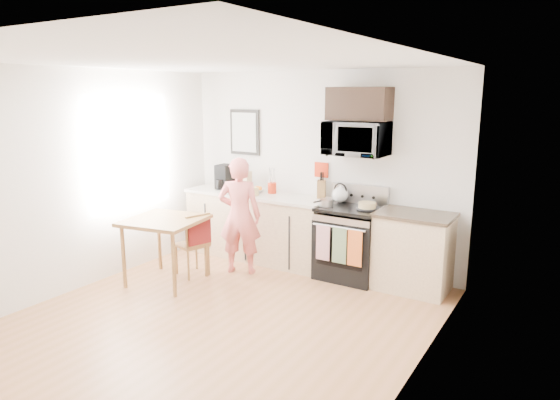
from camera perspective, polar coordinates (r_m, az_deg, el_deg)
The scene contains 27 objects.
floor at distance 5.28m, azimuth -7.72°, elevation -13.95°, with size 4.60×4.60×0.00m, color #A36D3F.
back_wall at distance 6.74m, azimuth 4.44°, elevation 3.51°, with size 4.00×0.04×2.60m, color silver.
left_wall at distance 6.30m, azimuth -22.30°, elevation 2.01°, with size 0.04×4.60×2.60m, color silver.
right_wall at distance 3.91m, azimuth 15.04°, elevation -3.28°, with size 0.04×4.60×2.60m, color silver.
ceiling at distance 4.75m, azimuth -8.65°, elevation 15.50°, with size 4.00×4.60×0.04m, color white.
window at distance 6.73m, azimuth -16.80°, elevation 5.16°, with size 0.06×1.40×1.50m.
cabinet_left at distance 7.07m, azimuth -2.58°, elevation -3.11°, with size 2.10×0.60×0.90m, color tan.
countertop_left at distance 6.96m, azimuth -2.61°, elevation 0.63°, with size 2.14×0.64×0.04m, color beige.
cabinet_right at distance 6.15m, azimuth 14.97°, elevation -5.89°, with size 0.84×0.60×0.90m, color tan.
countertop_right at distance 6.02m, azimuth 15.22°, elevation -1.63°, with size 0.88×0.64×0.04m, color black.
range at distance 6.39m, azimuth 8.01°, elevation -5.03°, with size 0.76×0.70×1.16m.
microwave at distance 6.23m, azimuth 8.76°, elevation 6.94°, with size 0.76×0.51×0.42m, color #AAA9AE.
upper_cabinet at distance 6.24m, azimuth 9.05°, elevation 10.81°, with size 0.76×0.35×0.40m, color black.
wall_art at distance 7.30m, azimuth -4.06°, elevation 7.73°, with size 0.50×0.04×0.65m.
wall_trivet at distance 6.71m, azimuth 4.76°, elevation 3.46°, with size 0.20×0.02×0.20m, color #AE260E.
person at distance 6.45m, azimuth -4.64°, elevation -1.80°, with size 0.55×0.36×1.52m, color #C94337.
dining_table at distance 6.26m, azimuth -13.04°, elevation -2.93°, with size 0.87×0.87×0.81m.
chair at distance 6.39m, azimuth -9.53°, elevation -4.15°, with size 0.47×0.44×0.83m.
knife_block at distance 6.65m, azimuth 4.75°, elevation 1.25°, with size 0.11×0.15×0.23m, color brown.
utensil_crock at distance 6.92m, azimuth -0.91°, elevation 1.96°, with size 0.12×0.12×0.36m.
fruit_bowl at distance 7.01m, azimuth -2.61°, elevation 1.17°, with size 0.25×0.25×0.09m.
milk_carton at distance 7.12m, azimuth -3.81°, elevation 2.18°, with size 0.11×0.11×0.28m, color tan.
coffee_maker at distance 7.29m, azimuth -6.40°, elevation 2.58°, with size 0.21×0.30×0.35m.
bread_bag at distance 6.84m, azimuth -3.71°, elevation 1.06°, with size 0.31×0.14×0.11m, color tan.
cake at distance 6.15m, azimuth 9.93°, elevation -0.67°, with size 0.26×0.26×0.09m.
kettle at distance 6.46m, azimuth 6.89°, elevation 0.68°, with size 0.20×0.20×0.26m.
pot at distance 6.24m, azimuth 5.26°, elevation -0.30°, with size 0.18×0.30×0.09m.
Camera 1 is at (3.05, -3.63, 2.32)m, focal length 32.00 mm.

